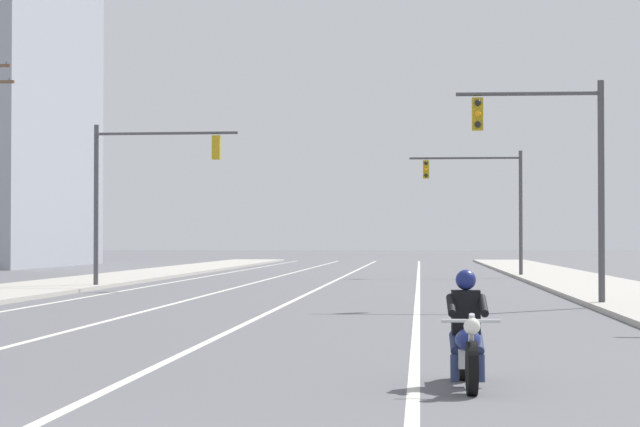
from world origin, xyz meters
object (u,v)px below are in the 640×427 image
(traffic_signal_near_left, at_px, (138,179))
(traffic_signal_mid_right, at_px, (488,193))
(traffic_signal_near_right, at_px, (560,159))
(motorcycle_with_rider, at_px, (467,340))

(traffic_signal_near_left, bearing_deg, traffic_signal_mid_right, 46.47)
(traffic_signal_near_right, bearing_deg, traffic_signal_mid_right, 91.12)
(traffic_signal_near_left, distance_m, traffic_signal_mid_right, 20.23)
(motorcycle_with_rider, height_order, traffic_signal_near_left, traffic_signal_near_left)
(motorcycle_with_rider, bearing_deg, traffic_signal_near_right, 79.86)
(traffic_signal_near_right, xyz_separation_m, traffic_signal_near_left, (-14.44, 11.29, 0.09))
(motorcycle_with_rider, xyz_separation_m, traffic_signal_near_right, (3.23, 18.09, 3.46))
(traffic_signal_near_right, relative_size, traffic_signal_mid_right, 1.00)
(motorcycle_with_rider, distance_m, traffic_signal_mid_right, 44.27)
(traffic_signal_near_left, height_order, traffic_signal_mid_right, same)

